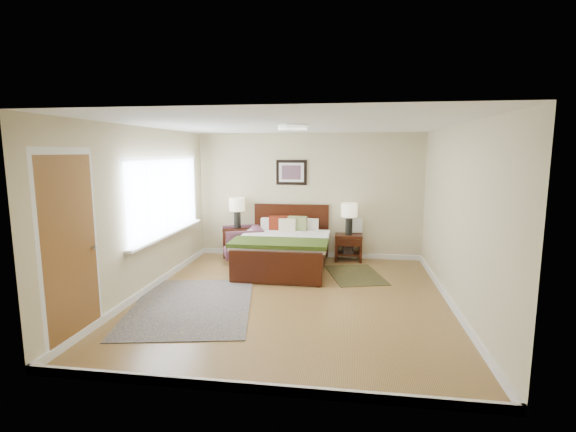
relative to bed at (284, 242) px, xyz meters
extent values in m
plane|color=olive|center=(0.35, -1.53, -0.49)|extent=(5.00, 5.00, 0.00)
cube|color=#C2B78D|center=(0.35, 0.97, 0.76)|extent=(4.50, 0.04, 2.50)
cube|color=#C2B78D|center=(0.35, -4.03, 0.76)|extent=(4.50, 0.04, 2.50)
cube|color=#C2B78D|center=(-1.90, -1.53, 0.76)|extent=(0.04, 5.00, 2.50)
cube|color=#C2B78D|center=(2.60, -1.53, 0.76)|extent=(0.04, 5.00, 2.50)
cube|color=white|center=(0.35, -1.53, 2.01)|extent=(4.50, 5.00, 0.02)
cube|color=silver|center=(-1.88, -0.83, 0.91)|extent=(0.02, 2.72, 1.32)
cube|color=silver|center=(-1.86, -0.83, 0.91)|extent=(0.01, 2.60, 1.20)
cube|color=silver|center=(-1.83, -0.83, 0.28)|extent=(0.10, 2.72, 0.04)
cube|color=silver|center=(-1.88, -3.28, 0.60)|extent=(0.01, 1.00, 2.18)
cube|color=brown|center=(-1.87, -3.28, 0.56)|extent=(0.01, 0.90, 2.10)
cylinder|color=#999999|center=(-1.85, -2.90, 0.51)|extent=(0.04, 0.04, 0.04)
cylinder|color=white|center=(0.35, -1.53, 1.97)|extent=(0.40, 0.40, 0.07)
cylinder|color=beige|center=(0.35, -1.53, 2.00)|extent=(0.44, 0.44, 0.01)
cube|color=#391508|center=(0.00, 0.93, 0.06)|extent=(1.51, 0.06, 1.06)
cube|color=#391508|center=(0.00, -0.98, -0.21)|extent=(1.51, 0.06, 0.53)
cube|color=#391508|center=(-0.72, -0.03, -0.19)|extent=(0.06, 1.89, 0.17)
cube|color=#391508|center=(0.72, -0.03, -0.19)|extent=(0.06, 1.89, 0.17)
cube|color=silver|center=(0.00, -0.03, -0.06)|extent=(1.41, 1.87, 0.21)
cube|color=silver|center=(0.00, -0.13, 0.08)|extent=(1.59, 1.64, 0.09)
cube|color=#324514|center=(0.00, -0.62, 0.12)|extent=(1.63, 0.70, 0.07)
cube|color=silver|center=(-0.33, 0.69, 0.21)|extent=(0.47, 0.18, 0.25)
cube|color=silver|center=(0.33, 0.69, 0.21)|extent=(0.47, 0.18, 0.25)
cube|color=#5F190A|center=(-0.21, 0.57, 0.25)|extent=(0.37, 0.17, 0.30)
cube|color=olive|center=(0.17, 0.57, 0.25)|extent=(0.37, 0.16, 0.30)
cube|color=beige|center=(-0.02, 0.49, 0.23)|extent=(0.33, 0.13, 0.27)
cube|color=black|center=(0.00, 0.94, 1.23)|extent=(0.62, 0.03, 0.50)
cube|color=silver|center=(0.00, 0.92, 1.23)|extent=(0.50, 0.01, 0.38)
cube|color=#A52D23|center=(0.00, 0.91, 1.23)|extent=(0.38, 0.01, 0.28)
cube|color=#391508|center=(-1.08, 0.74, 0.08)|extent=(0.50, 0.45, 0.05)
cube|color=#391508|center=(-1.30, 0.54, -0.21)|extent=(0.05, 0.05, 0.55)
cube|color=#391508|center=(-0.86, 0.54, -0.21)|extent=(0.05, 0.05, 0.55)
cube|color=#391508|center=(-1.30, 0.93, -0.21)|extent=(0.05, 0.05, 0.55)
cube|color=#391508|center=(-0.86, 0.93, -0.21)|extent=(0.05, 0.05, 0.55)
cube|color=#391508|center=(-1.08, 0.53, -0.02)|extent=(0.44, 0.03, 0.14)
cube|color=#391508|center=(1.16, 0.74, 0.01)|extent=(0.53, 0.40, 0.05)
cube|color=#391508|center=(0.93, 0.57, -0.25)|extent=(0.05, 0.05, 0.48)
cube|color=#391508|center=(1.40, 0.57, -0.25)|extent=(0.05, 0.05, 0.48)
cube|color=#391508|center=(0.93, 0.91, -0.25)|extent=(0.05, 0.05, 0.48)
cube|color=#391508|center=(1.40, 0.91, -0.25)|extent=(0.05, 0.05, 0.48)
cube|color=#391508|center=(1.16, 0.55, -0.09)|extent=(0.47, 0.03, 0.14)
cube|color=#391508|center=(1.16, 0.74, -0.35)|extent=(0.47, 0.34, 0.03)
cube|color=black|center=(1.16, 0.74, -0.32)|extent=(0.19, 0.25, 0.03)
cube|color=black|center=(1.16, 0.74, -0.29)|extent=(0.19, 0.25, 0.03)
cube|color=black|center=(1.16, 0.74, -0.25)|extent=(0.19, 0.25, 0.03)
cube|color=black|center=(1.16, 0.74, -0.22)|extent=(0.19, 0.25, 0.03)
cube|color=black|center=(1.16, 0.74, -0.18)|extent=(0.19, 0.25, 0.03)
cube|color=black|center=(1.16, 0.74, -0.15)|extent=(0.19, 0.25, 0.03)
cylinder|color=black|center=(-1.08, 0.74, 0.27)|extent=(0.14, 0.14, 0.32)
cylinder|color=black|center=(-1.08, 0.74, 0.45)|extent=(0.02, 0.02, 0.06)
cylinder|color=beige|center=(-1.08, 0.74, 0.59)|extent=(0.31, 0.31, 0.26)
cylinder|color=black|center=(1.16, 0.74, 0.20)|extent=(0.14, 0.14, 0.32)
cylinder|color=black|center=(1.16, 0.74, 0.38)|extent=(0.02, 0.02, 0.06)
cylinder|color=beige|center=(1.16, 0.74, 0.52)|extent=(0.31, 0.31, 0.26)
imported|color=brown|center=(-0.91, 0.47, -0.15)|extent=(0.96, 0.95, 0.68)
cube|color=#0C153F|center=(-1.00, -2.05, -0.48)|extent=(2.02, 2.55, 0.01)
cube|color=black|center=(1.29, -0.25, -0.48)|extent=(1.13, 1.43, 0.01)
camera|label=1|loc=(1.13, -7.36, 1.64)|focal=26.00mm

